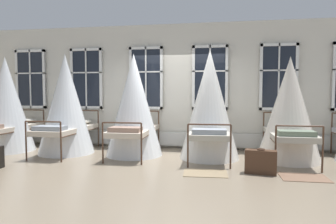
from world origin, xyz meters
The scene contains 11 objects.
ground centered at (0.00, 0.00, 0.00)m, with size 25.15×25.15×0.00m, color gray.
back_wall_with_windows centered at (0.00, 1.19, 1.66)m, with size 13.57×0.10×3.32m, color beige.
window_bank centered at (0.00, 1.07, 1.05)m, with size 9.52×0.10×2.66m.
cot_first centered at (-4.27, 0.00, 1.17)m, with size 1.35×1.98×2.41m.
cot_second centered at (-2.62, -0.01, 1.19)m, with size 1.35×1.99×2.44m.
cot_third centered at (-0.90, 0.03, 1.17)m, with size 1.35×1.98×2.41m.
cot_fourth centered at (0.89, -0.01, 1.19)m, with size 1.35×1.99×2.45m.
cot_fifth centered at (2.61, 0.00, 1.11)m, with size 1.35×2.00×2.27m.
rug_fourth centered at (0.86, -1.38, 0.01)m, with size 0.80×0.56×0.01m, color #8E7A5B.
rug_fifth centered at (2.58, -1.38, 0.01)m, with size 0.80×0.56×0.01m, color brown.
suitcase_dark centered at (1.86, -1.24, 0.22)m, with size 0.59×0.30×0.47m.
Camera 1 is at (1.08, -6.88, 1.48)m, focal length 32.13 mm.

